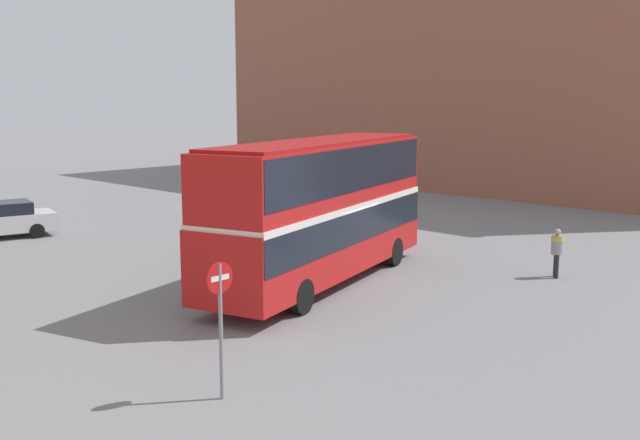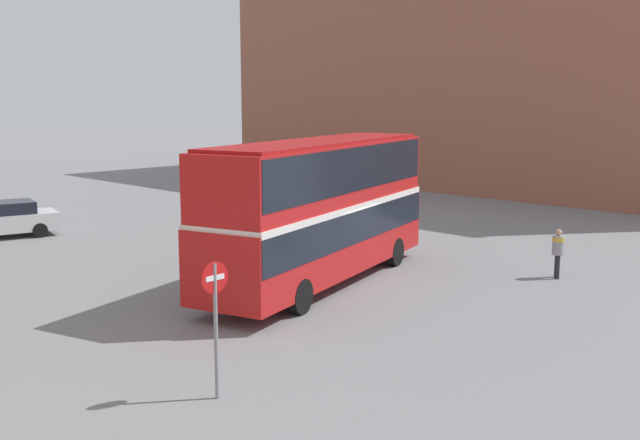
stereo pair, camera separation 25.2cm
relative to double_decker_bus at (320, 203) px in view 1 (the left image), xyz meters
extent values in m
plane|color=slate|center=(0.73, -0.27, -2.62)|extent=(240.00, 240.00, 0.00)
cube|color=#935642|center=(26.83, 11.24, 4.99)|extent=(11.17, 36.64, 15.23)
cube|color=red|center=(0.00, 0.00, -1.16)|extent=(11.18, 5.49, 2.07)
cube|color=red|center=(0.00, 0.00, 0.87)|extent=(11.00, 5.37, 1.99)
cube|color=black|center=(0.00, 0.00, -0.70)|extent=(11.08, 5.49, 1.02)
cube|color=black|center=(0.00, 0.00, 1.10)|extent=(10.85, 5.35, 1.35)
cube|color=silver|center=(0.00, 0.00, -0.10)|extent=(11.08, 5.48, 0.20)
cube|color=maroon|center=(0.00, 0.00, 1.91)|extent=(10.48, 5.06, 0.10)
cylinder|color=black|center=(3.03, 2.06, -2.12)|extent=(1.04, 0.57, 1.00)
cylinder|color=black|center=(3.67, -0.11, -2.12)|extent=(1.04, 0.57, 1.00)
cylinder|color=black|center=(-3.46, 0.17, -2.12)|extent=(1.04, 0.57, 1.00)
cylinder|color=black|center=(-2.82, -2.00, -2.12)|extent=(1.04, 0.57, 1.00)
cylinder|color=#232328|center=(5.89, -5.15, -2.23)|extent=(0.15, 0.15, 0.79)
cylinder|color=#232328|center=(6.09, -5.02, -2.23)|extent=(0.15, 0.15, 0.79)
cylinder|color=gray|center=(5.99, -5.08, -1.52)|extent=(0.52, 0.52, 0.63)
cylinder|color=gold|center=(5.99, -5.08, -1.32)|extent=(0.56, 0.56, 0.14)
sphere|color=tan|center=(5.99, -5.08, -1.09)|extent=(0.21, 0.21, 0.21)
cube|color=black|center=(-3.76, 15.11, -1.35)|extent=(2.72, 2.16, 0.51)
cylinder|color=black|center=(-2.74, 14.01, -2.31)|extent=(0.66, 0.36, 0.63)
cylinder|color=black|center=(-2.35, 15.62, -2.31)|extent=(0.66, 0.36, 0.63)
cylinder|color=gray|center=(-8.03, -5.04, -1.25)|extent=(0.08, 0.08, 2.75)
cylinder|color=red|center=(-8.03, -5.04, -0.15)|extent=(0.63, 0.03, 0.63)
cube|color=white|center=(-8.03, -5.04, -0.15)|extent=(0.44, 0.04, 0.11)
camera|label=1|loc=(-16.82, -16.21, 3.32)|focal=42.00mm
camera|label=2|loc=(-16.65, -16.39, 3.32)|focal=42.00mm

